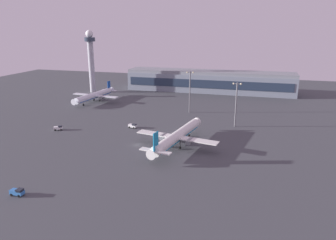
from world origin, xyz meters
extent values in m
plane|color=#424449|center=(0.00, 0.00, 0.00)|extent=(416.00, 416.00, 0.00)
cube|color=gray|center=(11.80, 127.64, 7.00)|extent=(129.48, 22.00, 14.00)
cube|color=#263347|center=(11.80, 116.44, 7.70)|extent=(124.30, 0.40, 6.16)
cube|color=gray|center=(11.80, 127.64, 15.20)|extent=(129.48, 19.80, 2.40)
cylinder|color=#A8A8B2|center=(-75.90, 100.57, 19.42)|extent=(4.40, 4.40, 38.85)
cylinder|color=#2D3847|center=(-75.90, 100.57, 40.35)|extent=(8.00, 8.00, 3.00)
sphere|color=silver|center=(-75.90, 100.57, 44.37)|extent=(5.60, 5.60, 5.60)
cylinder|color=silver|center=(17.00, 3.35, 4.69)|extent=(11.58, 41.28, 4.34)
cone|color=silver|center=(20.90, 24.95, 4.69)|extent=(4.55, 3.43, 4.13)
cone|color=silver|center=(13.06, -18.48, 4.69)|extent=(4.42, 3.84, 3.91)
cube|color=silver|center=(16.79, 2.22, 4.46)|extent=(36.82, 11.00, 0.40)
cube|color=silver|center=(13.45, -16.34, 4.92)|extent=(12.86, 4.93, 0.40)
cube|color=#1984B2|center=(13.51, -16.00, 8.40)|extent=(0.99, 3.66, 7.43)
cylinder|color=slate|center=(10.61, 3.34, 3.66)|extent=(3.21, 4.50, 2.52)
cylinder|color=slate|center=(22.98, 1.11, 3.66)|extent=(3.21, 4.50, 2.52)
cube|color=#1984B2|center=(17.00, 3.35, 3.49)|extent=(10.57, 37.96, 0.41)
cylinder|color=#333338|center=(19.34, 16.31, 2.66)|extent=(0.32, 0.32, 4.06)
cylinder|color=black|center=(19.34, 16.31, 0.63)|extent=(0.67, 1.32, 1.26)
cylinder|color=#333338|center=(14.01, 0.98, 2.66)|extent=(0.32, 0.32, 4.06)
cylinder|color=black|center=(14.01, 0.98, 0.63)|extent=(0.67, 1.32, 1.26)
cylinder|color=#333338|center=(18.97, 0.09, 2.66)|extent=(0.32, 0.32, 4.06)
cylinder|color=black|center=(18.97, 0.09, 0.63)|extent=(0.67, 1.32, 1.26)
cylinder|color=silver|center=(-58.25, 69.99, 4.43)|extent=(8.69, 39.12, 4.11)
cone|color=silver|center=(-60.71, 49.38, 4.43)|extent=(4.18, 3.04, 3.90)
cone|color=silver|center=(-55.77, 90.81, 4.43)|extent=(4.03, 3.44, 3.70)
cube|color=silver|center=(-58.12, 71.06, 4.22)|extent=(34.85, 8.39, 0.38)
cube|color=silver|center=(-56.01, 88.77, 4.65)|extent=(12.11, 3.98, 0.38)
cube|color=#19479E|center=(-56.05, 88.45, 7.94)|extent=(0.73, 3.47, 7.03)
cylinder|color=slate|center=(-52.22, 70.36, 3.46)|extent=(2.82, 4.15, 2.38)
cylinder|color=slate|center=(-64.03, 71.76, 3.46)|extent=(2.82, 4.15, 2.38)
cube|color=#19479E|center=(-58.25, 69.99, 3.30)|extent=(7.91, 35.98, 0.39)
cylinder|color=#333338|center=(-59.73, 57.62, 2.51)|extent=(0.30, 0.30, 3.84)
cylinder|color=black|center=(-59.73, 57.62, 0.59)|extent=(0.57, 1.23, 1.19)
cylinder|color=#333338|center=(-55.57, 72.39, 2.51)|extent=(0.30, 0.30, 3.84)
cylinder|color=black|center=(-55.57, 72.39, 0.59)|extent=(0.57, 1.23, 1.19)
cylinder|color=#333338|center=(-60.29, 72.95, 2.51)|extent=(0.30, 0.30, 3.84)
cylinder|color=black|center=(-60.29, 72.95, 0.59)|extent=(0.57, 1.23, 1.19)
cube|color=white|center=(-10.16, 21.86, 1.00)|extent=(2.43, 2.35, 1.10)
cube|color=#1E232D|center=(-10.16, 21.86, 1.90)|extent=(2.15, 2.14, 0.70)
cube|color=white|center=(-12.02, 22.20, 1.15)|extent=(2.71, 2.32, 1.40)
cylinder|color=black|center=(-9.72, 22.64, 0.45)|extent=(0.94, 0.46, 0.90)
cylinder|color=black|center=(-10.03, 20.97, 0.45)|extent=(0.94, 0.46, 0.90)
cylinder|color=black|center=(-12.36, 23.13, 0.45)|extent=(0.94, 0.46, 0.90)
cylinder|color=black|center=(-12.67, 21.46, 0.45)|extent=(0.94, 0.46, 0.90)
cube|color=white|center=(-44.56, 9.22, 1.00)|extent=(2.81, 2.77, 1.10)
cube|color=#1E232D|center=(-44.56, 9.22, 1.90)|extent=(2.51, 2.51, 0.70)
cube|color=white|center=(-46.21, 8.30, 1.15)|extent=(3.03, 2.85, 1.40)
cylinder|color=black|center=(-44.72, 10.10, 0.45)|extent=(0.93, 0.70, 0.90)
cylinder|color=black|center=(-43.89, 8.62, 0.45)|extent=(0.93, 0.70, 0.90)
cylinder|color=black|center=(-47.07, 8.79, 0.45)|extent=(0.93, 0.70, 0.90)
cylinder|color=black|center=(-46.24, 7.31, 0.45)|extent=(0.93, 0.70, 0.90)
cube|color=#3372BF|center=(-18.80, -50.42, 1.00)|extent=(2.14, 2.04, 1.10)
cube|color=#1E232D|center=(-18.80, -50.42, 1.90)|extent=(1.88, 1.88, 0.70)
cube|color=#3372BF|center=(-20.69, -50.46, 1.15)|extent=(2.44, 1.97, 1.40)
cylinder|color=black|center=(-18.52, -49.57, 0.45)|extent=(0.91, 0.32, 0.90)
cylinder|color=black|center=(-18.49, -51.27, 0.45)|extent=(0.91, 0.32, 0.90)
cylinder|color=black|center=(-21.21, -49.62, 0.45)|extent=(0.91, 0.32, 0.90)
cylinder|color=black|center=(-21.18, -51.32, 0.45)|extent=(0.91, 0.32, 0.90)
cylinder|color=slate|center=(10.28, 59.73, 12.31)|extent=(0.70, 0.70, 24.63)
cube|color=slate|center=(10.28, 59.73, 24.03)|extent=(4.80, 0.40, 0.40)
sphere|color=#F9EAB2|center=(8.48, 59.73, 24.03)|extent=(0.90, 0.90, 0.90)
sphere|color=#F9EAB2|center=(12.08, 59.73, 24.03)|extent=(0.90, 0.90, 0.90)
cylinder|color=slate|center=(38.65, 38.32, 11.44)|extent=(0.70, 0.70, 22.89)
cube|color=slate|center=(38.65, 38.32, 22.29)|extent=(4.80, 0.40, 0.40)
sphere|color=#F9EAB2|center=(36.85, 38.32, 22.29)|extent=(0.90, 0.90, 0.90)
sphere|color=#F9EAB2|center=(40.45, 38.32, 22.29)|extent=(0.90, 0.90, 0.90)
camera|label=1|loc=(47.83, -121.37, 49.32)|focal=34.03mm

